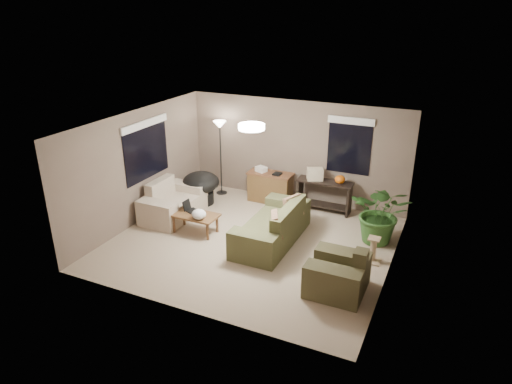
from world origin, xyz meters
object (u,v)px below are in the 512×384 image
at_px(main_sofa, 274,229).
at_px(houseplant, 381,219).
at_px(loveseat, 172,204).
at_px(armchair, 338,275).
at_px(floor_lamp, 220,133).
at_px(desk, 270,187).
at_px(papasan_chair, 201,185).
at_px(cat_scratching_post, 373,251).
at_px(console_table, 324,194).
at_px(coffee_table, 195,217).

distance_m(main_sofa, houseplant, 2.19).
distance_m(main_sofa, loveseat, 2.61).
bearing_deg(main_sofa, armchair, -34.62).
height_order(armchair, floor_lamp, floor_lamp).
height_order(desk, papasan_chair, papasan_chair).
height_order(loveseat, desk, loveseat).
height_order(armchair, cat_scratching_post, armchair).
bearing_deg(main_sofa, desk, 114.95).
bearing_deg(armchair, cat_scratching_post, 73.76).
bearing_deg(console_table, loveseat, -150.56).
xyz_separation_m(loveseat, houseplant, (4.58, 0.73, 0.21)).
bearing_deg(papasan_chair, armchair, -28.94).
distance_m(console_table, papasan_chair, 2.98).
distance_m(armchair, cat_scratching_post, 1.26).
bearing_deg(coffee_table, floor_lamp, 104.19).
bearing_deg(main_sofa, cat_scratching_post, 1.50).
distance_m(loveseat, console_table, 3.55).
bearing_deg(armchair, main_sofa, 145.38).
bearing_deg(papasan_chair, floor_lamp, 79.82).
relative_size(loveseat, armchair, 1.60).
bearing_deg(console_table, papasan_chair, -163.91).
xyz_separation_m(console_table, papasan_chair, (-2.86, -0.83, 0.03)).
bearing_deg(floor_lamp, coffee_table, -75.81).
bearing_deg(desk, console_table, 0.63).
relative_size(main_sofa, papasan_chair, 2.24).
relative_size(armchair, console_table, 0.77).
bearing_deg(coffee_table, console_table, 45.64).
bearing_deg(loveseat, cat_scratching_post, -1.40).
relative_size(main_sofa, coffee_table, 2.20).
xyz_separation_m(main_sofa, desk, (-0.88, 1.89, 0.08)).
bearing_deg(cat_scratching_post, loveseat, 178.60).
relative_size(main_sofa, desk, 2.00).
relative_size(loveseat, desk, 1.45).
bearing_deg(loveseat, console_table, 29.44).
xyz_separation_m(loveseat, floor_lamp, (0.36, 1.69, 1.30)).
distance_m(armchair, papasan_chair, 4.63).
relative_size(armchair, floor_lamp, 0.52).
relative_size(desk, cat_scratching_post, 2.20).
xyz_separation_m(armchair, console_table, (-1.18, 3.06, 0.14)).
bearing_deg(console_table, armchair, -68.93).
bearing_deg(papasan_chair, desk, 28.52).
relative_size(papasan_chair, cat_scratching_post, 1.96).
bearing_deg(houseplant, armchair, -98.65).
xyz_separation_m(desk, floor_lamp, (-1.35, -0.04, 1.22)).
xyz_separation_m(main_sofa, papasan_chair, (-2.37, 1.08, 0.17)).
bearing_deg(coffee_table, houseplant, 18.30).
distance_m(floor_lamp, cat_scratching_post, 4.83).
distance_m(desk, papasan_chair, 1.70).
relative_size(coffee_table, console_table, 0.77).
height_order(desk, console_table, same).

